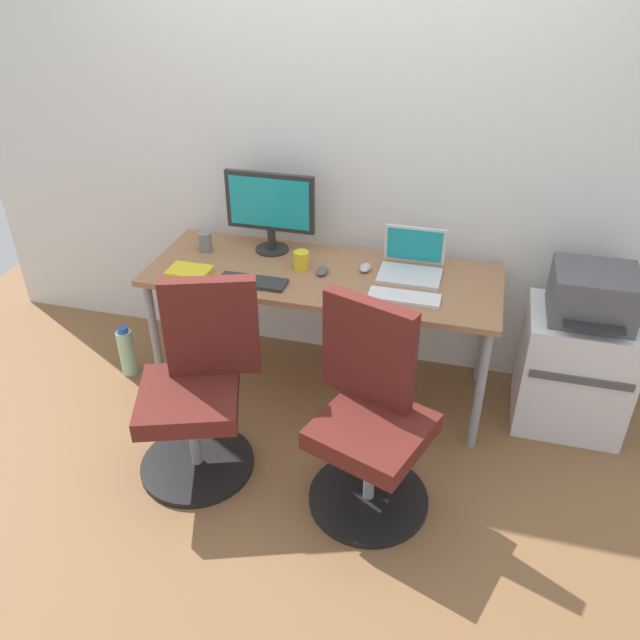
{
  "coord_description": "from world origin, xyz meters",
  "views": [
    {
      "loc": [
        0.73,
        -2.78,
        2.23
      ],
      "look_at": [
        0.0,
        -0.05,
        0.47
      ],
      "focal_mm": 35.83,
      "sensor_mm": 36.0,
      "label": 1
    }
  ],
  "objects_px": {
    "water_bottle_on_floor": "(127,352)",
    "open_laptop": "(412,263)",
    "desktop_monitor": "(270,207)",
    "side_cabinet": "(574,369)",
    "office_chair_left": "(198,390)",
    "office_chair_right": "(370,420)",
    "coffee_mug": "(301,260)",
    "printer": "(593,294)"
  },
  "relations": [
    {
      "from": "printer",
      "to": "coffee_mug",
      "type": "bearing_deg",
      "value": -178.63
    },
    {
      "from": "water_bottle_on_floor",
      "to": "open_laptop",
      "type": "relative_size",
      "value": 1.0
    },
    {
      "from": "desktop_monitor",
      "to": "water_bottle_on_floor",
      "type": "bearing_deg",
      "value": -155.26
    },
    {
      "from": "office_chair_left",
      "to": "side_cabinet",
      "type": "xyz_separation_m",
      "value": [
        1.69,
        0.77,
        -0.11
      ]
    },
    {
      "from": "side_cabinet",
      "to": "coffee_mug",
      "type": "xyz_separation_m",
      "value": [
        -1.42,
        -0.03,
        0.45
      ]
    },
    {
      "from": "printer",
      "to": "desktop_monitor",
      "type": "bearing_deg",
      "value": 175.56
    },
    {
      "from": "office_chair_left",
      "to": "water_bottle_on_floor",
      "type": "height_order",
      "value": "office_chair_left"
    },
    {
      "from": "office_chair_left",
      "to": "open_laptop",
      "type": "distance_m",
      "value": 1.22
    },
    {
      "from": "water_bottle_on_floor",
      "to": "desktop_monitor",
      "type": "height_order",
      "value": "desktop_monitor"
    },
    {
      "from": "open_laptop",
      "to": "desktop_monitor",
      "type": "bearing_deg",
      "value": 174.96
    },
    {
      "from": "water_bottle_on_floor",
      "to": "office_chair_right",
      "type": "bearing_deg",
      "value": -19.64
    },
    {
      "from": "desktop_monitor",
      "to": "coffee_mug",
      "type": "relative_size",
      "value": 5.22
    },
    {
      "from": "open_laptop",
      "to": "coffee_mug",
      "type": "bearing_deg",
      "value": -170.48
    },
    {
      "from": "water_bottle_on_floor",
      "to": "open_laptop",
      "type": "height_order",
      "value": "open_laptop"
    },
    {
      "from": "office_chair_right",
      "to": "desktop_monitor",
      "type": "distance_m",
      "value": 1.28
    },
    {
      "from": "printer",
      "to": "water_bottle_on_floor",
      "type": "xyz_separation_m",
      "value": [
        -2.41,
        -0.23,
        -0.6
      ]
    },
    {
      "from": "office_chair_right",
      "to": "side_cabinet",
      "type": "relative_size",
      "value": 1.5
    },
    {
      "from": "office_chair_right",
      "to": "desktop_monitor",
      "type": "xyz_separation_m",
      "value": [
        -0.73,
        0.9,
        0.54
      ]
    },
    {
      "from": "office_chair_left",
      "to": "side_cabinet",
      "type": "bearing_deg",
      "value": 24.48
    },
    {
      "from": "office_chair_right",
      "to": "printer",
      "type": "distance_m",
      "value": 1.23
    },
    {
      "from": "office_chair_left",
      "to": "water_bottle_on_floor",
      "type": "distance_m",
      "value": 0.94
    },
    {
      "from": "office_chair_right",
      "to": "desktop_monitor",
      "type": "bearing_deg",
      "value": 129.17
    },
    {
      "from": "side_cabinet",
      "to": "water_bottle_on_floor",
      "type": "height_order",
      "value": "side_cabinet"
    },
    {
      "from": "office_chair_right",
      "to": "open_laptop",
      "type": "height_order",
      "value": "open_laptop"
    },
    {
      "from": "side_cabinet",
      "to": "coffee_mug",
      "type": "bearing_deg",
      "value": -178.59
    },
    {
      "from": "office_chair_right",
      "to": "water_bottle_on_floor",
      "type": "bearing_deg",
      "value": 160.36
    },
    {
      "from": "office_chair_left",
      "to": "office_chair_right",
      "type": "distance_m",
      "value": 0.79
    },
    {
      "from": "printer",
      "to": "desktop_monitor",
      "type": "height_order",
      "value": "desktop_monitor"
    },
    {
      "from": "side_cabinet",
      "to": "coffee_mug",
      "type": "distance_m",
      "value": 1.49
    },
    {
      "from": "coffee_mug",
      "to": "desktop_monitor",
      "type": "bearing_deg",
      "value": 143.03
    },
    {
      "from": "office_chair_left",
      "to": "coffee_mug",
      "type": "bearing_deg",
      "value": 69.42
    },
    {
      "from": "desktop_monitor",
      "to": "open_laptop",
      "type": "xyz_separation_m",
      "value": [
        0.77,
        -0.07,
        -0.19
      ]
    },
    {
      "from": "printer",
      "to": "coffee_mug",
      "type": "height_order",
      "value": "printer"
    },
    {
      "from": "office_chair_right",
      "to": "water_bottle_on_floor",
      "type": "relative_size",
      "value": 3.03
    },
    {
      "from": "side_cabinet",
      "to": "office_chair_left",
      "type": "bearing_deg",
      "value": -155.52
    },
    {
      "from": "side_cabinet",
      "to": "water_bottle_on_floor",
      "type": "distance_m",
      "value": 2.42
    },
    {
      "from": "water_bottle_on_floor",
      "to": "printer",
      "type": "bearing_deg",
      "value": 5.5
    },
    {
      "from": "office_chair_left",
      "to": "coffee_mug",
      "type": "height_order",
      "value": "office_chair_left"
    },
    {
      "from": "printer",
      "to": "water_bottle_on_floor",
      "type": "height_order",
      "value": "printer"
    },
    {
      "from": "water_bottle_on_floor",
      "to": "coffee_mug",
      "type": "xyz_separation_m",
      "value": [
        0.99,
        0.2,
        0.62
      ]
    },
    {
      "from": "side_cabinet",
      "to": "desktop_monitor",
      "type": "relative_size",
      "value": 1.31
    },
    {
      "from": "office_chair_left",
      "to": "printer",
      "type": "height_order",
      "value": "office_chair_left"
    }
  ]
}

